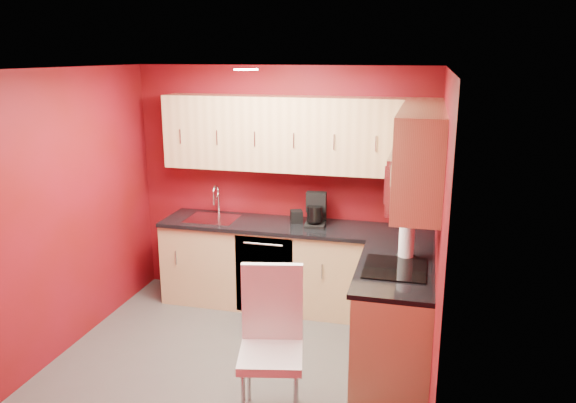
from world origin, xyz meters
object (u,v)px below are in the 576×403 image
at_px(microwave, 414,180).
at_px(paper_towel, 406,241).
at_px(napkin_holder, 296,216).
at_px(dining_chair, 271,348).
at_px(coffee_maker, 315,210).
at_px(sink, 213,215).

height_order(microwave, paper_towel, microwave).
bearing_deg(napkin_holder, microwave, -41.97).
height_order(napkin_holder, dining_chair, dining_chair).
relative_size(napkin_holder, dining_chair, 0.11).
bearing_deg(napkin_holder, coffee_maker, -18.73).
xyz_separation_m(microwave, paper_towel, (-0.04, 0.29, -0.60)).
distance_m(microwave, paper_towel, 0.67).
bearing_deg(dining_chair, napkin_holder, 85.77).
xyz_separation_m(sink, dining_chair, (1.17, -1.88, -0.38)).
xyz_separation_m(coffee_maker, dining_chair, (0.06, -1.88, -0.52)).
bearing_deg(dining_chair, paper_towel, 40.84).
height_order(microwave, sink, microwave).
distance_m(microwave, dining_chair, 1.68).
relative_size(microwave, napkin_holder, 5.89).
bearing_deg(coffee_maker, napkin_holder, 156.79).
distance_m(sink, napkin_holder, 0.90).
bearing_deg(coffee_maker, sink, 175.44).
distance_m(microwave, coffee_maker, 1.52).
bearing_deg(dining_chair, sink, 109.79).
bearing_deg(paper_towel, dining_chair, -126.98).
bearing_deg(napkin_holder, sink, -175.49).
distance_m(microwave, sink, 2.43).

